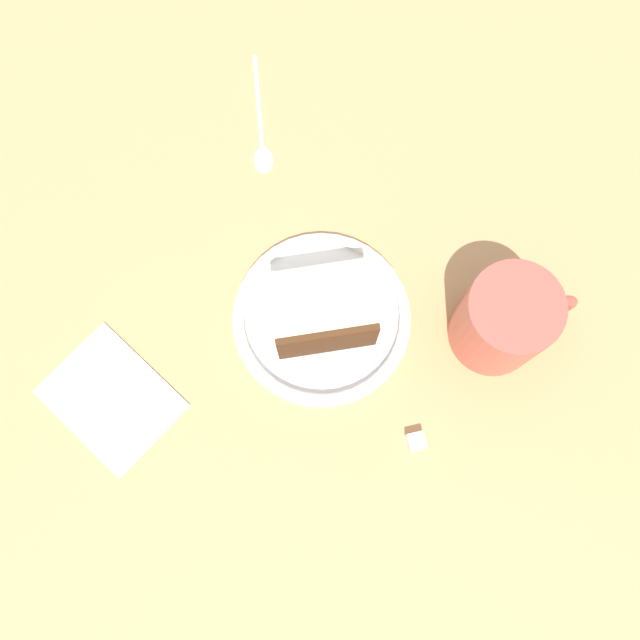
# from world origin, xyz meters

# --- Properties ---
(ground_plane) EXTENTS (1.10, 1.10, 0.04)m
(ground_plane) POSITION_xyz_m (0.00, 0.00, -0.02)
(ground_plane) COLOR tan
(small_plate) EXTENTS (0.17, 0.17, 0.02)m
(small_plate) POSITION_xyz_m (-0.03, 0.03, 0.01)
(small_plate) COLOR white
(small_plate) RESTS_ON ground_plane
(cake_slice) EXTENTS (0.11, 0.11, 0.07)m
(cake_slice) POSITION_xyz_m (-0.03, 0.04, 0.04)
(cake_slice) COLOR #472814
(cake_slice) RESTS_ON small_plate
(tea_mug) EXTENTS (0.08, 0.10, 0.10)m
(tea_mug) POSITION_xyz_m (-0.16, -0.07, 0.05)
(tea_mug) COLOR #BF4C3F
(tea_mug) RESTS_ON ground_plane
(teaspoon) EXTENTS (0.11, 0.10, 0.01)m
(teaspoon) POSITION_xyz_m (0.15, -0.06, 0.00)
(teaspoon) COLOR silver
(teaspoon) RESTS_ON ground_plane
(folded_napkin) EXTENTS (0.12, 0.10, 0.01)m
(folded_napkin) POSITION_xyz_m (0.06, 0.23, 0.00)
(folded_napkin) COLOR white
(folded_napkin) RESTS_ON ground_plane
(sugar_cube) EXTENTS (0.02, 0.02, 0.02)m
(sugar_cube) POSITION_xyz_m (-0.18, 0.06, 0.01)
(sugar_cube) COLOR white
(sugar_cube) RESTS_ON ground_plane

